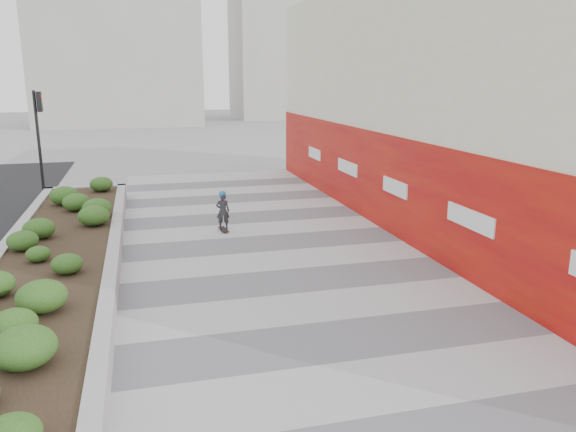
% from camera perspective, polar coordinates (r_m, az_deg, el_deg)
% --- Properties ---
extents(ground, '(160.00, 160.00, 0.00)m').
position_cam_1_polar(ground, '(9.12, 9.41, -17.17)').
color(ground, gray).
rests_on(ground, ground).
extents(walkway, '(8.00, 36.00, 0.01)m').
position_cam_1_polar(walkway, '(11.60, 3.30, -9.89)').
color(walkway, '#A8A8AD').
rests_on(walkway, ground).
extents(building, '(6.04, 24.08, 8.00)m').
position_cam_1_polar(building, '(19.10, 18.28, 11.08)').
color(building, beige).
rests_on(building, ground).
extents(planter, '(3.00, 18.00, 0.90)m').
position_cam_1_polar(planter, '(14.87, -22.52, -3.86)').
color(planter, '#9E9EA0').
rests_on(planter, ground).
extents(traffic_signal_near, '(0.33, 0.28, 4.20)m').
position_cam_1_polar(traffic_signal_near, '(24.96, -23.96, 8.28)').
color(traffic_signal_near, black).
rests_on(traffic_signal_near, ground).
extents(distant_bldg_north_l, '(16.00, 12.00, 20.00)m').
position_cam_1_polar(distant_bldg_north_l, '(62.33, -17.13, 18.16)').
color(distant_bldg_north_l, '#ADAAA3').
rests_on(distant_bldg_north_l, ground).
extents(distant_bldg_north_r, '(14.00, 10.00, 24.00)m').
position_cam_1_polar(distant_bldg_north_r, '(69.93, 0.54, 19.85)').
color(distant_bldg_north_r, '#ADAAA3').
rests_on(distant_bldg_north_r, ground).
extents(manhole_cover, '(0.44, 0.44, 0.01)m').
position_cam_1_polar(manhole_cover, '(11.75, 5.65, -9.62)').
color(manhole_cover, '#595654').
rests_on(manhole_cover, ground).
extents(skateboarder, '(0.45, 0.73, 1.30)m').
position_cam_1_polar(skateboarder, '(17.55, -6.63, 0.54)').
color(skateboarder, beige).
rests_on(skateboarder, ground).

